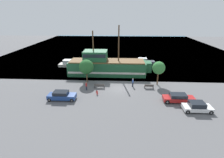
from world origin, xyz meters
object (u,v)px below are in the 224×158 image
object	(u,v)px
moored_boat_outer	(69,64)
parked_car_curb_mid	(62,96)
parked_car_curb_front	(178,98)
pedestrian_walking_far	(133,82)
bench_promenade_east	(99,86)
bench_promenade_west	(149,86)
moored_boat_dockside	(144,62)
fire_hydrant	(97,92)
parked_car_curb_rear	(197,107)
pirate_ship	(106,66)
pedestrian_walking_near	(86,86)

from	to	relation	value
moored_boat_outer	parked_car_curb_mid	size ratio (longest dim) A/B	1.16
parked_car_curb_front	pedestrian_walking_far	bearing A→B (deg)	139.54
parked_car_curb_front	bench_promenade_east	bearing A→B (deg)	159.83
moored_boat_outer	parked_car_curb_front	world-z (taller)	moored_boat_outer
pedestrian_walking_far	bench_promenade_west	bearing A→B (deg)	-13.70
moored_boat_dockside	pedestrian_walking_far	world-z (taller)	pedestrian_walking_far
fire_hydrant	pedestrian_walking_far	distance (m)	7.66
bench_promenade_east	parked_car_curb_rear	bearing A→B (deg)	-26.45
moored_boat_dockside	bench_promenade_west	world-z (taller)	moored_boat_dockside
moored_boat_outer	parked_car_curb_mid	xyz separation A→B (m)	(4.37, -19.30, 0.08)
pirate_ship	fire_hydrant	world-z (taller)	pirate_ship
bench_promenade_east	moored_boat_dockside	bearing A→B (deg)	59.32
bench_promenade_west	pedestrian_walking_far	distance (m)	3.20
bench_promenade_west	parked_car_curb_front	bearing A→B (deg)	-52.96
pedestrian_walking_far	fire_hydrant	bearing A→B (deg)	-148.71
bench_promenade_west	parked_car_curb_rear	bearing A→B (deg)	-53.64
pirate_ship	parked_car_curb_rear	world-z (taller)	pirate_ship
moored_boat_dockside	pedestrian_walking_near	xyz separation A→B (m)	(-12.87, -18.81, 0.17)
parked_car_curb_mid	parked_car_curb_rear	world-z (taller)	parked_car_curb_mid
pirate_ship	parked_car_curb_rear	bearing A→B (deg)	-47.00
fire_hydrant	pedestrian_walking_far	size ratio (longest dim) A/B	0.45
parked_car_curb_front	parked_car_curb_rear	size ratio (longest dim) A/B	1.21
fire_hydrant	bench_promenade_west	xyz separation A→B (m)	(9.61, 3.22, 0.03)
bench_promenade_east	pedestrian_walking_near	xyz separation A→B (m)	(-2.33, -1.04, 0.33)
parked_car_curb_rear	pirate_ship	bearing A→B (deg)	133.00
parked_car_curb_mid	parked_car_curb_rear	size ratio (longest dim) A/B	1.11
bench_promenade_west	pedestrian_walking_far	world-z (taller)	pedestrian_walking_far
parked_car_curb_front	bench_promenade_west	bearing A→B (deg)	127.04
pirate_ship	fire_hydrant	bearing A→B (deg)	-93.64
parked_car_curb_rear	bench_promenade_west	world-z (taller)	parked_car_curb_rear
moored_boat_dockside	fire_hydrant	world-z (taller)	moored_boat_dockside
pirate_ship	parked_car_curb_mid	size ratio (longest dim) A/B	4.13
pedestrian_walking_near	moored_boat_outer	bearing A→B (deg)	116.95
parked_car_curb_mid	parked_car_curb_rear	distance (m)	21.27
moored_boat_outer	fire_hydrant	bearing A→B (deg)	-59.67
parked_car_curb_front	parked_car_curb_mid	xyz separation A→B (m)	(-19.22, -0.14, 0.02)
moored_boat_dockside	pedestrian_walking_far	bearing A→B (deg)	-103.68
bench_promenade_east	pedestrian_walking_near	world-z (taller)	pedestrian_walking_near
parked_car_curb_front	parked_car_curb_rear	bearing A→B (deg)	-55.00
moored_boat_outer	pedestrian_walking_near	world-z (taller)	moored_boat_outer
pedestrian_walking_far	parked_car_curb_rear	bearing A→B (deg)	-44.26
pedestrian_walking_far	pedestrian_walking_near	bearing A→B (deg)	-166.66
bench_promenade_west	fire_hydrant	bearing A→B (deg)	-161.47
parked_car_curb_mid	fire_hydrant	size ratio (longest dim) A/B	6.00
parked_car_curb_mid	pedestrian_walking_near	distance (m)	5.28
pedestrian_walking_near	fire_hydrant	bearing A→B (deg)	-39.68
moored_boat_dockside	parked_car_curb_mid	distance (m)	28.05
parked_car_curb_rear	parked_car_curb_mid	bearing A→B (deg)	173.09
moored_boat_outer	moored_boat_dockside	bearing A→B (deg)	9.83
parked_car_curb_front	parked_car_curb_rear	world-z (taller)	parked_car_curb_rear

